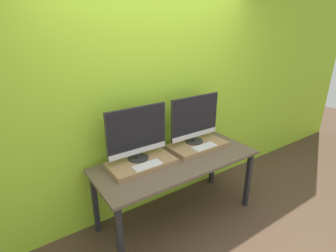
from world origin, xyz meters
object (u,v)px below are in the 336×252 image
object	(u,v)px
keyboard_left	(147,165)
keyboard_right	(204,147)
monitor_left	(137,133)
monitor_right	(195,119)

from	to	relation	value
keyboard_left	keyboard_right	distance (m)	0.74
monitor_left	keyboard_left	world-z (taller)	monitor_left
monitor_left	monitor_right	distance (m)	0.74
monitor_left	monitor_right	size ratio (longest dim) A/B	1.00
monitor_left	keyboard_right	size ratio (longest dim) A/B	2.20
keyboard_left	keyboard_right	bearing A→B (deg)	0.00
monitor_right	keyboard_right	size ratio (longest dim) A/B	2.20
keyboard_left	monitor_right	world-z (taller)	monitor_right
monitor_left	keyboard_left	size ratio (longest dim) A/B	2.20
monitor_right	keyboard_right	distance (m)	0.33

